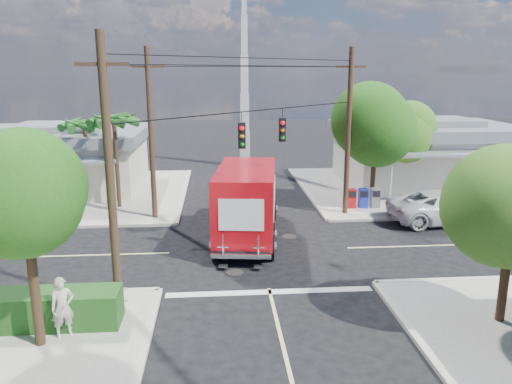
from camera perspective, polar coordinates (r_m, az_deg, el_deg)
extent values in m
plane|color=black|center=(22.39, 0.41, -6.70)|extent=(120.00, 120.00, 0.00)
cube|color=gray|center=(35.25, 16.91, 0.45)|extent=(14.00, 14.00, 0.14)
cube|color=beige|center=(33.34, 5.63, 0.24)|extent=(0.25, 14.00, 0.14)
cube|color=beige|center=(29.06, 21.85, -2.73)|extent=(14.00, 0.25, 0.14)
cube|color=gray|center=(34.09, -20.04, -0.24)|extent=(14.00, 14.00, 0.14)
cube|color=beige|center=(32.90, -8.21, -0.02)|extent=(0.25, 14.00, 0.14)
cube|color=beige|center=(27.65, -23.78, -3.74)|extent=(14.00, 0.25, 0.14)
cube|color=beige|center=(31.93, -1.14, -0.42)|extent=(0.12, 12.00, 0.01)
cube|color=beige|center=(25.26, 23.76, -5.49)|extent=(12.00, 0.12, 0.01)
cube|color=beige|center=(23.77, -24.56, -6.75)|extent=(12.00, 0.12, 0.01)
cube|color=silver|center=(18.44, 1.58, -11.34)|extent=(7.50, 0.40, 0.01)
cube|color=silver|center=(36.38, 18.74, 3.56)|extent=(11.00, 8.00, 3.40)
cube|color=slate|center=(36.10, 18.99, 6.76)|extent=(11.80, 8.80, 0.70)
cube|color=slate|center=(36.05, 19.06, 7.55)|extent=(6.05, 4.40, 0.50)
cube|color=slate|center=(31.81, 22.33, 4.08)|extent=(9.90, 1.80, 0.15)
cylinder|color=silver|center=(29.62, 15.14, 1.12)|extent=(0.12, 0.12, 2.90)
cube|color=beige|center=(35.44, -21.19, 2.94)|extent=(10.00, 8.00, 3.20)
cube|color=slate|center=(35.16, -21.47, 6.06)|extent=(10.80, 8.80, 0.70)
cube|color=slate|center=(35.11, -21.54, 6.87)|extent=(5.50, 4.40, 0.50)
cube|color=slate|center=(30.67, -23.90, 3.22)|extent=(9.00, 1.80, 0.15)
cylinder|color=silver|center=(29.08, -16.70, 0.59)|extent=(0.12, 0.12, 2.70)
cube|color=silver|center=(41.45, -1.29, 4.98)|extent=(0.80, 0.80, 3.00)
cube|color=silver|center=(41.10, -1.31, 9.12)|extent=(0.70, 0.70, 3.00)
cube|color=silver|center=(40.97, -1.34, 13.30)|extent=(0.60, 0.60, 3.00)
cube|color=silver|center=(41.05, -1.36, 17.49)|extent=(0.50, 0.50, 3.00)
cylinder|color=#422D1C|center=(15.51, -24.02, -9.59)|extent=(0.28, 0.28, 3.71)
sphere|color=#1F5013|center=(14.79, -24.89, -1.28)|extent=(3.71, 3.71, 3.71)
sphere|color=#1F5013|center=(15.06, -26.15, -0.25)|extent=(3.02, 3.02, 3.02)
sphere|color=#1F5013|center=(14.43, -23.95, -2.02)|extent=(3.25, 3.25, 3.25)
cylinder|color=#422D1C|center=(29.67, 13.25, 2.44)|extent=(0.28, 0.28, 4.10)
sphere|color=#1F5013|center=(29.30, 13.53, 7.35)|extent=(4.10, 4.10, 4.10)
sphere|color=#1F5013|center=(29.34, 12.69, 7.91)|extent=(3.33, 3.33, 3.33)
sphere|color=#1F5013|center=(29.14, 14.35, 7.02)|extent=(3.58, 3.58, 3.58)
cylinder|color=#422D1C|center=(32.62, 16.43, 2.79)|extent=(0.28, 0.28, 3.58)
sphere|color=#3A671F|center=(32.29, 16.70, 6.69)|extent=(3.58, 3.58, 3.58)
sphere|color=#3A671F|center=(32.31, 15.93, 7.15)|extent=(2.91, 2.91, 2.91)
sphere|color=#3A671F|center=(32.15, 17.46, 6.41)|extent=(3.14, 3.14, 3.14)
cylinder|color=#422D1C|center=(17.35, 26.64, -7.86)|extent=(0.28, 0.28, 3.46)
sphere|color=#3A671F|center=(16.64, 25.99, -0.09)|extent=(2.81, 2.81, 2.81)
cylinder|color=#422D1C|center=(29.42, -15.62, 3.10)|extent=(0.24, 0.24, 5.00)
cone|color=#22601F|center=(28.92, -14.19, 8.22)|extent=(0.50, 2.06, 0.98)
cone|color=#22601F|center=(29.66, -14.62, 8.32)|extent=(1.92, 1.68, 0.98)
cone|color=#22601F|center=(29.97, -16.01, 8.29)|extent=(2.12, 0.95, 0.98)
cone|color=#22601F|center=(29.63, -17.36, 8.14)|extent=(1.34, 2.07, 0.98)
cone|color=#22601F|center=(28.87, -17.70, 7.98)|extent=(1.34, 2.07, 0.98)
cone|color=#22601F|center=(28.26, -16.70, 7.94)|extent=(2.12, 0.95, 0.98)
cone|color=#22601F|center=(28.28, -15.10, 8.05)|extent=(1.92, 1.68, 0.98)
cylinder|color=#422D1C|center=(31.34, -18.69, 3.14)|extent=(0.24, 0.24, 4.60)
cone|color=#22601F|center=(30.81, -17.39, 7.58)|extent=(0.50, 2.06, 0.98)
cone|color=#22601F|center=(31.56, -17.72, 7.69)|extent=(1.92, 1.68, 0.98)
cone|color=#22601F|center=(31.91, -19.00, 7.65)|extent=(2.12, 0.95, 0.98)
cone|color=#22601F|center=(31.60, -20.29, 7.50)|extent=(1.34, 2.07, 0.98)
cone|color=#22601F|center=(30.85, -20.67, 7.33)|extent=(1.34, 2.07, 0.98)
cone|color=#22601F|center=(30.22, -19.80, 7.29)|extent=(2.12, 0.95, 0.98)
cone|color=#22601F|center=(30.20, -18.31, 7.40)|extent=(1.92, 1.68, 0.98)
cylinder|color=#473321|center=(16.40, -16.34, 1.49)|extent=(0.28, 0.28, 9.00)
cube|color=#473321|center=(16.06, -17.20, 13.78)|extent=(1.60, 0.12, 0.12)
cylinder|color=#473321|center=(27.23, 10.50, 6.52)|extent=(0.28, 0.28, 9.00)
cube|color=#473321|center=(27.03, 10.83, 13.89)|extent=(1.60, 0.12, 0.12)
cylinder|color=#473321|center=(26.53, -11.90, 6.26)|extent=(0.28, 0.28, 9.00)
cube|color=#473321|center=(26.32, -12.28, 13.84)|extent=(1.60, 0.12, 0.12)
cylinder|color=black|center=(21.04, 0.44, 9.33)|extent=(10.43, 10.43, 0.04)
cube|color=black|center=(20.29, -1.64, 6.46)|extent=(0.30, 0.24, 1.05)
sphere|color=red|center=(20.11, -1.62, 7.34)|extent=(0.20, 0.20, 0.20)
cube|color=black|center=(22.34, 3.02, 7.12)|extent=(0.30, 0.24, 1.05)
sphere|color=red|center=(22.17, 3.08, 7.93)|extent=(0.20, 0.20, 0.20)
cube|color=silver|center=(17.99, -24.01, -11.58)|extent=(5.94, 0.05, 0.08)
cube|color=silver|center=(17.83, -24.14, -10.41)|extent=(5.94, 0.05, 0.08)
cube|color=silver|center=(17.20, -15.06, -11.44)|extent=(0.09, 0.06, 1.00)
cube|color=#194417|center=(17.30, -25.59, -12.04)|extent=(6.20, 1.20, 1.10)
cube|color=#B11016|center=(29.04, 10.81, -0.71)|extent=(0.50, 0.50, 1.10)
cube|color=#1A29A6|center=(29.24, 12.14, -0.68)|extent=(0.50, 0.50, 1.10)
cube|color=slate|center=(29.44, 13.44, -0.65)|extent=(0.50, 0.50, 1.10)
cube|color=black|center=(24.01, -0.96, -3.87)|extent=(3.32, 8.13, 0.25)
cube|color=red|center=(26.75, -0.54, -0.21)|extent=(2.63, 2.02, 2.23)
cube|color=black|center=(27.35, -0.45, 0.97)|extent=(2.14, 0.52, 0.96)
cube|color=silver|center=(27.81, -0.42, -1.17)|extent=(2.32, 0.42, 0.35)
cube|color=red|center=(22.71, -1.13, -0.91)|extent=(3.26, 6.15, 2.94)
cube|color=white|center=(22.62, 2.12, -0.58)|extent=(0.49, 3.62, 1.32)
cube|color=white|center=(22.80, -4.36, -0.50)|extent=(0.49, 3.62, 1.32)
cube|color=white|center=(19.83, -1.72, -2.65)|extent=(1.81, 0.25, 1.32)
cube|color=silver|center=(20.24, -1.71, -7.29)|extent=(2.44, 0.56, 0.18)
cube|color=silver|center=(20.05, -3.78, -6.30)|extent=(0.46, 0.12, 1.01)
cube|color=silver|center=(19.94, 0.29, -6.38)|extent=(0.46, 0.12, 1.01)
cylinder|color=black|center=(26.91, -3.03, -1.93)|extent=(0.46, 1.15, 1.11)
cylinder|color=black|center=(26.77, 1.94, -2.00)|extent=(0.46, 1.15, 1.11)
cylinder|color=black|center=(21.35, -4.62, -6.19)|extent=(0.46, 1.15, 1.11)
cylinder|color=black|center=(21.19, 1.68, -6.32)|extent=(0.46, 1.15, 1.11)
imported|color=silver|center=(28.01, 21.00, -1.62)|extent=(6.18, 3.08, 1.68)
imported|color=beige|center=(16.03, -21.24, -12.19)|extent=(0.80, 0.71, 1.85)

